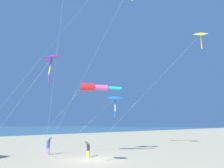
# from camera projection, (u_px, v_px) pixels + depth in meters

# --- Properties ---
(ground_plane) EXTENTS (600.00, 600.00, 0.00)m
(ground_plane) POSITION_uv_depth(u_px,v_px,m) (92.00, 160.00, 19.19)
(ground_plane) COLOR #C6B58C
(person_adult_flyer) EXTENTS (0.60, 0.54, 1.68)m
(person_adult_flyer) POSITION_uv_depth(u_px,v_px,m) (48.00, 145.00, 22.60)
(person_adult_flyer) COLOR #8E6B9E
(person_adult_flyer) RESTS_ON ground_plane
(person_child_green_jacket) EXTENTS (0.47, 0.40, 1.39)m
(person_child_green_jacket) POSITION_uv_depth(u_px,v_px,m) (88.00, 149.00, 20.90)
(person_child_green_jacket) COLOR gold
(person_child_green_jacket) RESTS_ON ground_plane
(kite_delta_yellow_midlevel) EXTENTS (2.74, 8.14, 6.29)m
(kite_delta_yellow_midlevel) POSITION_uv_depth(u_px,v_px,m) (115.00, 98.00, 26.78)
(kite_delta_yellow_midlevel) COLOR blue
(kite_delta_yellow_midlevel) RESTS_ON ground_plane
(kite_delta_striped_overhead) EXTENTS (9.55, 10.02, 13.61)m
(kite_delta_striped_overhead) POSITION_uv_depth(u_px,v_px,m) (200.00, 34.00, 26.61)
(kite_delta_striped_overhead) COLOR yellow
(kite_delta_striped_overhead) RESTS_ON ground_plane
(kite_delta_black_fish_shape) EXTENTS (10.41, 1.08, 7.46)m
(kite_delta_black_fish_shape) POSITION_uv_depth(u_px,v_px,m) (51.00, 58.00, 15.10)
(kite_delta_black_fish_shape) COLOR purple
(kite_delta_black_fish_shape) RESTS_ON ground_plane
(kite_windsock_white_trailing) EXTENTS (6.04, 6.98, 7.08)m
(kite_windsock_white_trailing) POSITION_uv_depth(u_px,v_px,m) (95.00, 87.00, 23.54)
(kite_windsock_white_trailing) COLOR red
(kite_windsock_white_trailing) RESTS_ON ground_plane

